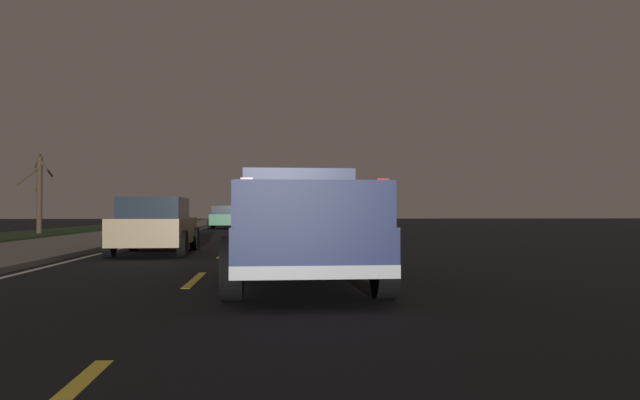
# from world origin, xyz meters

# --- Properties ---
(ground) EXTENTS (144.00, 144.00, 0.00)m
(ground) POSITION_xyz_m (27.00, 0.00, 0.00)
(ground) COLOR black
(sidewalk_shoulder) EXTENTS (108.00, 4.00, 0.12)m
(sidewalk_shoulder) POSITION_xyz_m (27.00, 5.70, 0.06)
(sidewalk_shoulder) COLOR slate
(sidewalk_shoulder) RESTS_ON ground
(lane_markings) EXTENTS (108.00, 3.54, 0.01)m
(lane_markings) POSITION_xyz_m (29.09, 2.55, 0.00)
(lane_markings) COLOR yellow
(lane_markings) RESTS_ON ground
(pickup_truck) EXTENTS (5.46, 2.35, 1.87)m
(pickup_truck) POSITION_xyz_m (9.43, -1.75, 0.98)
(pickup_truck) COLOR #141E4C
(pickup_truck) RESTS_ON ground
(sedan_green) EXTENTS (4.42, 2.06, 1.54)m
(sedan_green) POSITION_xyz_m (40.65, 1.79, 0.78)
(sedan_green) COLOR #14592D
(sedan_green) RESTS_ON ground
(sedan_tan) EXTENTS (4.44, 2.09, 1.54)m
(sedan_tan) POSITION_xyz_m (16.61, 1.88, 0.78)
(sedan_tan) COLOR #9E845B
(sedan_tan) RESTS_ON ground
(sedan_silver) EXTENTS (4.42, 2.06, 1.54)m
(sedan_silver) POSITION_xyz_m (22.44, -1.66, 0.78)
(sedan_silver) COLOR #B2B5BA
(sedan_silver) RESTS_ON ground
(bare_tree_far) EXTENTS (1.66, 1.63, 4.29)m
(bare_tree_far) POSITION_xyz_m (32.86, 11.01, 2.21)
(bare_tree_far) COLOR #423323
(bare_tree_far) RESTS_ON ground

